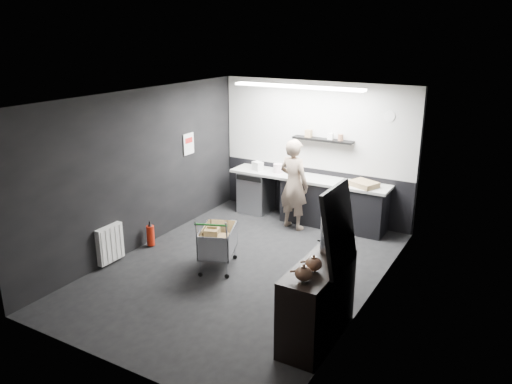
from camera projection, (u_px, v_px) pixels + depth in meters
The scene contains 22 objects.
floor at pixel (243, 269), 7.89m from camera, with size 5.50×5.50×0.00m, color black.
ceiling at pixel (242, 97), 7.06m from camera, with size 5.50×5.50×0.00m, color silver.
wall_back at pixel (315, 151), 9.75m from camera, with size 5.50×5.50×0.00m, color black.
wall_front at pixel (106, 256), 5.21m from camera, with size 5.50×5.50×0.00m, color black.
wall_left at pixel (141, 170), 8.42m from camera, with size 5.50×5.50×0.00m, color black.
wall_right at pixel (373, 210), 6.53m from camera, with size 5.50×5.50×0.00m, color black.
kitchen_wall_panel at pixel (316, 126), 9.57m from camera, with size 3.95×0.02×1.70m, color beige.
dado_panel at pixel (313, 192), 9.99m from camera, with size 3.95×0.02×1.00m, color black.
floating_shelf at pixel (323, 140), 9.46m from camera, with size 1.20×0.22×0.04m, color black.
wall_clock at pixel (389, 116), 8.81m from camera, with size 0.20×0.20×0.03m, color white.
poster at pixel (189, 144), 9.42m from camera, with size 0.02×0.30×0.40m, color white.
poster_red_band at pixel (189, 140), 9.40m from camera, with size 0.01×0.22×0.10m, color red.
radiator at pixel (110, 244), 7.96m from camera, with size 0.10×0.50×0.60m, color white.
ceiling_strip at pixel (297, 87), 8.59m from camera, with size 2.40×0.20×0.04m, color white.
prep_counter at pixel (313, 200), 9.68m from camera, with size 3.20×0.61×0.90m.
person at pixel (294, 184), 9.29m from camera, with size 0.63×0.41×1.72m, color beige.
shopping_cart at pixel (218, 242), 7.82m from camera, with size 0.77×1.01×0.91m.
sideboard at pixel (320, 292), 5.97m from camera, with size 0.56×1.30×1.95m.
fire_extinguisher at pixel (151, 235), 8.66m from camera, with size 0.13×0.13×0.44m.
cardboard_box at pixel (364, 184), 9.02m from camera, with size 0.47×0.36×0.09m, color #95784F.
pink_tub at pixel (278, 168), 9.89m from camera, with size 0.18×0.18×0.18m, color white.
white_container at pixel (258, 166), 10.06m from camera, with size 0.20×0.15×0.18m, color white.
Camera 1 is at (3.72, -6.08, 3.60)m, focal length 35.00 mm.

